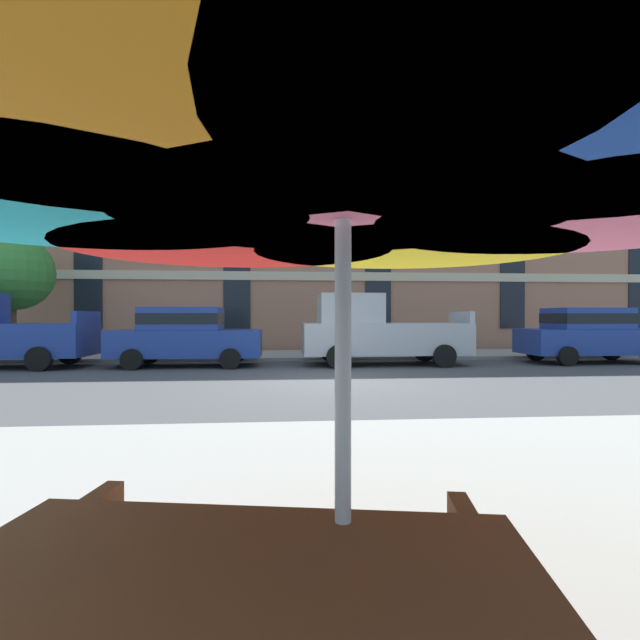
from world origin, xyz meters
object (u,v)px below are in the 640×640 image
at_px(sedan_blue, 186,335).
at_px(street_tree_left, 13,270).
at_px(sedan_blue_midblock, 589,334).
at_px(patio_umbrella, 343,147).
at_px(pickup_silver, 377,332).

bearing_deg(sedan_blue, street_tree_left, 156.57).
distance_m(sedan_blue_midblock, patio_umbrella, 16.06).
relative_size(pickup_silver, sedan_blue_midblock, 1.16).
xyz_separation_m(pickup_silver, street_tree_left, (-12.32, 2.81, 2.09)).
relative_size(street_tree_left, patio_umbrella, 1.20).
height_order(sedan_blue_midblock, patio_umbrella, patio_umbrella).
bearing_deg(street_tree_left, sedan_blue, -23.43).
height_order(sedan_blue, pickup_silver, pickup_silver).
distance_m(pickup_silver, patio_umbrella, 13.04).
height_order(street_tree_left, patio_umbrella, street_tree_left).
bearing_deg(pickup_silver, sedan_blue_midblock, -0.00).
bearing_deg(sedan_blue_midblock, pickup_silver, 180.00).
height_order(pickup_silver, street_tree_left, street_tree_left).
xyz_separation_m(street_tree_left, patio_umbrella, (9.56, -15.51, -1.00)).
relative_size(pickup_silver, street_tree_left, 1.16).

